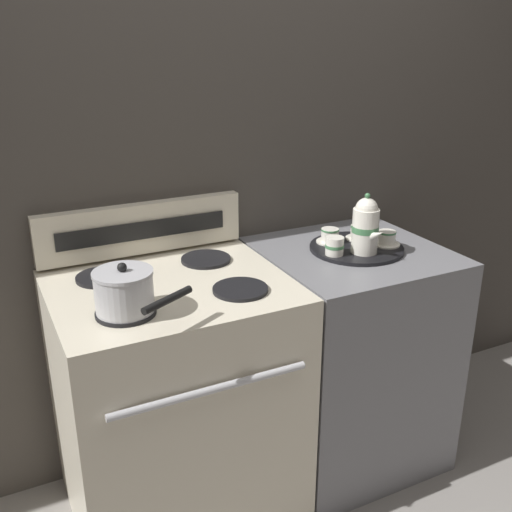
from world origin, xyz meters
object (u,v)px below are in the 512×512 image
at_px(saucepan, 125,291).
at_px(teacup_left, 387,238).
at_px(serving_tray, 357,248).
at_px(creamer_jug, 335,246).
at_px(teapot, 366,226).
at_px(stove, 177,401).
at_px(teacup_right, 359,232).
at_px(teacup_front, 330,236).

xyz_separation_m(saucepan, teacup_left, (1.04, 0.11, -0.03)).
xyz_separation_m(serving_tray, creamer_jug, (-0.12, -0.03, 0.04)).
relative_size(teapot, teacup_left, 2.17).
bearing_deg(stove, teacup_left, -2.47).
distance_m(serving_tray, teacup_right, 0.10).
xyz_separation_m(stove, teacup_left, (0.85, -0.04, 0.49)).
bearing_deg(teacup_right, creamer_jug, -150.78).
xyz_separation_m(serving_tray, teacup_right, (0.06, 0.07, 0.03)).
bearing_deg(serving_tray, creamer_jug, -165.94).
relative_size(saucepan, creamer_jug, 4.29).
bearing_deg(teapot, teacup_left, 13.04).
bearing_deg(teacup_front, teacup_left, -33.99).
bearing_deg(teapot, teacup_right, 61.80).
height_order(teacup_right, creamer_jug, creamer_jug).
height_order(teapot, teacup_front, teapot).
bearing_deg(saucepan, teacup_front, 15.28).
bearing_deg(teacup_front, serving_tray, -52.38).
height_order(saucepan, creamer_jug, saucepan).
relative_size(saucepan, serving_tray, 0.83).
bearing_deg(saucepan, serving_tray, 9.00).
height_order(saucepan, teacup_right, saucepan).
relative_size(teapot, teacup_front, 2.17).
xyz_separation_m(teacup_right, teacup_front, (-0.12, 0.02, 0.00)).
relative_size(serving_tray, creamer_jug, 5.17).
bearing_deg(teacup_right, teacup_front, 172.01).
bearing_deg(serving_tray, teacup_left, -16.35).
distance_m(serving_tray, creamer_jug, 0.13).
height_order(serving_tray, teacup_front, teacup_front).
bearing_deg(teacup_left, creamer_jug, 179.70).
relative_size(serving_tray, teacup_left, 3.42).
xyz_separation_m(teacup_left, creamer_jug, (-0.24, 0.00, 0.01)).
height_order(teacup_right, teacup_front, same).
relative_size(stove, creamer_jug, 13.34).
xyz_separation_m(stove, teacup_right, (0.80, 0.07, 0.49)).
relative_size(saucepan, teapot, 1.31).
xyz_separation_m(teacup_left, teacup_right, (-0.05, 0.10, 0.00)).
relative_size(stove, serving_tray, 2.58).
bearing_deg(teapot, stove, 174.84).
bearing_deg(teacup_right, saucepan, -167.55).
distance_m(teacup_left, teacup_front, 0.22).
distance_m(stove, teapot, 0.93).
relative_size(stove, saucepan, 3.11).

